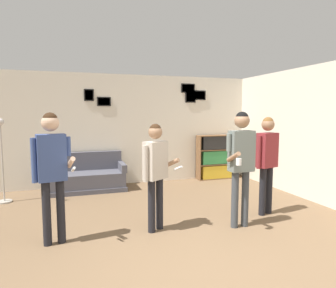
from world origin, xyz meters
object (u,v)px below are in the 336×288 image
at_px(person_player_foreground_left, 52,163).
at_px(bottle_on_floor, 60,196).
at_px(floor_lamp, 2,159).
at_px(person_spectator_near_bookshelf, 267,155).
at_px(bookshelf, 216,157).
at_px(couch, 86,178).
at_px(person_player_foreground_center, 156,166).
at_px(person_watcher_holding_cup, 241,156).

relative_size(person_player_foreground_left, bottle_on_floor, 6.55).
relative_size(floor_lamp, person_spectator_near_bookshelf, 0.98).
distance_m(bookshelf, bottle_on_floor, 4.07).
bearing_deg(bookshelf, floor_lamp, -172.29).
bearing_deg(person_spectator_near_bookshelf, bottle_on_floor, 150.73).
xyz_separation_m(couch, person_player_foreground_left, (-0.53, -2.79, 0.82)).
bearing_deg(person_player_foreground_left, person_player_foreground_center, 1.35).
xyz_separation_m(couch, bookshelf, (3.41, 0.20, 0.30)).
distance_m(person_watcher_holding_cup, person_spectator_near_bookshelf, 0.84).
distance_m(couch, person_watcher_holding_cup, 3.81).
bearing_deg(bottle_on_floor, bookshelf, 13.03).
bearing_deg(person_player_foreground_center, bookshelf, 49.71).
distance_m(bookshelf, floor_lamp, 5.04).
xyz_separation_m(couch, person_player_foreground_center, (0.90, -2.76, 0.70)).
bearing_deg(person_spectator_near_bookshelf, couch, 137.84).
relative_size(person_watcher_holding_cup, person_spectator_near_bookshelf, 1.05).
distance_m(person_spectator_near_bookshelf, bottle_on_floor, 4.06).
bearing_deg(person_player_foreground_center, couch, 108.00).
distance_m(floor_lamp, bottle_on_floor, 1.32).
distance_m(bookshelf, person_player_foreground_left, 4.97).
bearing_deg(floor_lamp, person_player_foreground_left, -65.67).
distance_m(couch, floor_lamp, 1.75).
xyz_separation_m(person_player_foreground_left, bottle_on_floor, (0.00, 2.08, -1.00)).
distance_m(person_player_foreground_center, bottle_on_floor, 2.64).
xyz_separation_m(floor_lamp, person_player_foreground_center, (2.48, -2.29, 0.11)).
bearing_deg(floor_lamp, bookshelf, 7.71).
bearing_deg(bottle_on_floor, couch, 53.47).
height_order(couch, person_spectator_near_bookshelf, person_spectator_near_bookshelf).
height_order(couch, person_player_foreground_left, person_player_foreground_left).
distance_m(bookshelf, person_player_foreground_center, 3.90).
bearing_deg(couch, floor_lamp, -163.26).
xyz_separation_m(person_player_foreground_left, person_spectator_near_bookshelf, (3.45, 0.15, -0.06)).
height_order(person_player_foreground_left, person_watcher_holding_cup, person_watcher_holding_cup).
xyz_separation_m(person_player_foreground_left, person_player_foreground_center, (1.43, 0.03, -0.12)).
height_order(bookshelf, person_spectator_near_bookshelf, person_spectator_near_bookshelf).
bearing_deg(person_player_foreground_left, bottle_on_floor, 89.92).
xyz_separation_m(person_player_foreground_center, bottle_on_floor, (-1.42, 2.05, -0.87)).
relative_size(person_spectator_near_bookshelf, bottle_on_floor, 6.27).
bearing_deg(bottle_on_floor, person_player_foreground_left, -90.08).
xyz_separation_m(person_spectator_near_bookshelf, bottle_on_floor, (-3.44, 1.93, -0.94)).
distance_m(couch, person_player_foreground_left, 2.96).
bearing_deg(bottle_on_floor, floor_lamp, 167.36).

